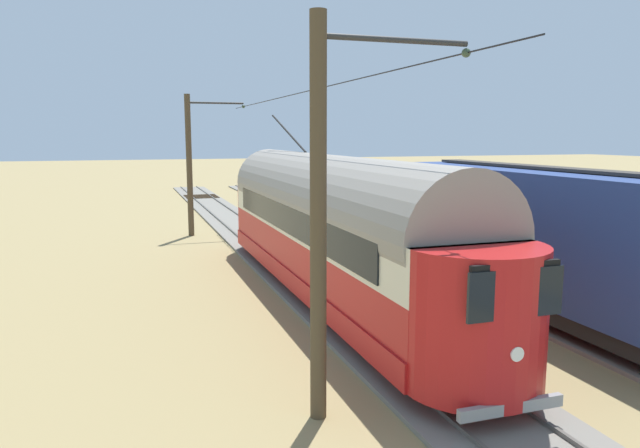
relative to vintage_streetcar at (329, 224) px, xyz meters
name	(u,v)px	position (x,y,z in m)	size (l,w,h in m)	color
ground_plane	(410,293)	(-2.58, 0.34, -2.26)	(220.00, 220.00, 0.00)	#937F51
track_streetcar_siding	(476,283)	(-5.15, 0.03, -2.21)	(2.80, 80.00, 0.18)	slate
track_adjacent_siding	(329,296)	(0.00, 0.03, -2.21)	(2.80, 80.00, 0.18)	slate
vintage_streetcar	(329,224)	(0.00, 0.00, 0.00)	(2.65, 17.81, 5.50)	red
coach_adjacent	(550,236)	(-5.16, 3.39, -0.10)	(2.96, 11.63, 3.85)	navy
catenary_pole_foreground	(191,163)	(2.62, -12.65, 1.31)	(2.92, 0.28, 6.82)	#4C3D28
catenary_pole_mid_near	(323,213)	(2.62, 7.12, 1.31)	(2.92, 0.28, 6.82)	#4C3D28
overhead_wire_run	(293,94)	(0.09, -3.44, 4.01)	(2.71, 23.77, 0.18)	black
switch_stand	(390,222)	(-6.44, -9.39, -1.56)	(0.50, 0.30, 1.24)	black
track_end_bumper	(379,235)	(-5.15, -7.75, -1.86)	(1.80, 0.60, 0.80)	#B2A519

